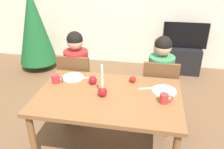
% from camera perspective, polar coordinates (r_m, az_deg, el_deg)
% --- Properties ---
extents(dining_table, '(1.40, 0.90, 0.75)m').
position_cam_1_polar(dining_table, '(2.28, -0.90, -6.78)').
color(dining_table, brown).
rests_on(dining_table, ground).
extents(chair_left, '(0.40, 0.40, 0.90)m').
position_cam_1_polar(chair_left, '(2.99, -8.65, -1.90)').
color(chair_left, brown).
rests_on(chair_left, ground).
extents(chair_right, '(0.40, 0.40, 0.90)m').
position_cam_1_polar(chair_right, '(2.85, 11.54, -3.66)').
color(chair_right, brown).
rests_on(chair_right, ground).
extents(person_left_child, '(0.30, 0.30, 1.17)m').
position_cam_1_polar(person_left_child, '(2.99, -8.54, -0.64)').
color(person_left_child, '#33384C').
rests_on(person_left_child, ground).
extents(person_right_child, '(0.30, 0.30, 1.17)m').
position_cam_1_polar(person_right_child, '(2.86, 11.65, -2.34)').
color(person_right_child, '#33384C').
rests_on(person_right_child, ground).
extents(tv_stand, '(0.64, 0.40, 0.48)m').
position_cam_1_polar(tv_stand, '(4.54, 16.90, 3.55)').
color(tv_stand, black).
rests_on(tv_stand, ground).
extents(tv, '(0.79, 0.05, 0.46)m').
position_cam_1_polar(tv, '(4.38, 17.71, 9.22)').
color(tv, black).
rests_on(tv, tv_stand).
extents(christmas_tree, '(0.70, 0.70, 1.61)m').
position_cam_1_polar(christmas_tree, '(4.54, -18.77, 11.29)').
color(christmas_tree, brown).
rests_on(christmas_tree, ground).
extents(candle_centerpiece, '(0.09, 0.09, 0.33)m').
position_cam_1_polar(candle_centerpiece, '(2.19, -2.39, -3.81)').
color(candle_centerpiece, red).
rests_on(candle_centerpiece, dining_table).
extents(plate_left, '(0.24, 0.24, 0.01)m').
position_cam_1_polar(plate_left, '(2.58, -9.65, -0.70)').
color(plate_left, white).
rests_on(plate_left, dining_table).
extents(plate_right, '(0.24, 0.24, 0.01)m').
position_cam_1_polar(plate_right, '(2.35, 12.79, -3.98)').
color(plate_right, silver).
rests_on(plate_right, dining_table).
extents(mug_left, '(0.13, 0.09, 0.09)m').
position_cam_1_polar(mug_left, '(2.50, -13.72, -1.01)').
color(mug_left, '#B72D2D').
rests_on(mug_left, dining_table).
extents(mug_right, '(0.12, 0.08, 0.09)m').
position_cam_1_polar(mug_right, '(2.15, 12.83, -5.79)').
color(mug_right, '#B72D2D').
rests_on(mug_right, dining_table).
extents(fork_left, '(0.18, 0.03, 0.01)m').
position_cam_1_polar(fork_left, '(2.55, -5.74, -0.82)').
color(fork_left, silver).
rests_on(fork_left, dining_table).
extents(fork_right, '(0.18, 0.06, 0.01)m').
position_cam_1_polar(fork_right, '(2.36, 8.67, -3.42)').
color(fork_right, silver).
rests_on(fork_right, dining_table).
extents(apple_near_candle, '(0.07, 0.07, 0.07)m').
position_cam_1_polar(apple_near_candle, '(2.46, 5.17, -1.14)').
color(apple_near_candle, red).
rests_on(apple_near_candle, dining_table).
extents(apple_by_left_plate, '(0.09, 0.09, 0.09)m').
position_cam_1_polar(apple_by_left_plate, '(2.42, -4.78, -1.37)').
color(apple_by_left_plate, red).
rests_on(apple_by_left_plate, dining_table).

